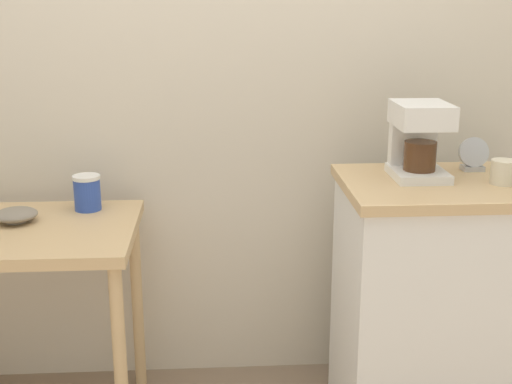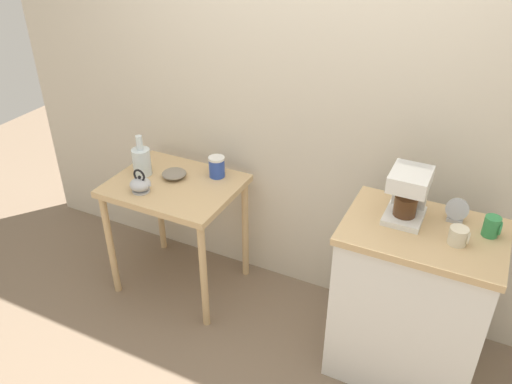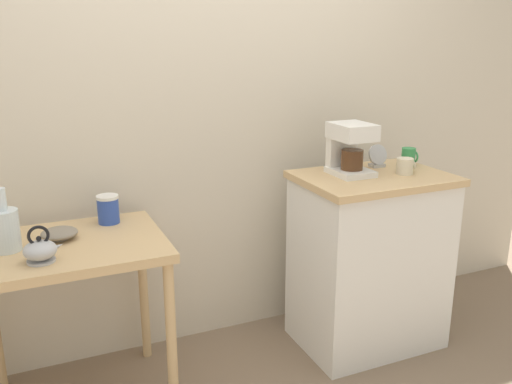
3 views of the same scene
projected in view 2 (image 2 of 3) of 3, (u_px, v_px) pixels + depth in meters
ground_plane at (276, 318)px, 3.22m from camera, size 8.00×8.00×0.00m
back_wall at (331, 83)px, 2.80m from camera, size 4.40×0.10×2.80m
wooden_table at (176, 199)px, 3.17m from camera, size 0.77×0.61×0.78m
kitchen_counter at (409, 302)px, 2.67m from camera, size 0.75×0.54×0.93m
bowl_stoneware at (174, 174)px, 3.15m from camera, size 0.15×0.15×0.05m
teakettle at (141, 184)px, 3.01m from camera, size 0.15×0.12×0.15m
glass_carafe_vase at (142, 161)px, 3.16m from camera, size 0.11×0.11×0.26m
canister_enamel at (217, 167)px, 3.15m from camera, size 0.10×0.10×0.13m
coffee_maker at (409, 191)px, 2.45m from camera, size 0.18×0.22×0.26m
mug_tall_green at (492, 227)px, 2.36m from camera, size 0.08×0.07×0.10m
mug_small_cream at (459, 236)px, 2.32m from camera, size 0.09×0.08×0.08m
table_clock at (457, 211)px, 2.47m from camera, size 0.11×0.05×0.12m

